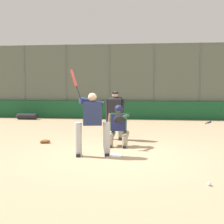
{
  "coord_description": "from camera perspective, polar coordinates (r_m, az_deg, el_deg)",
  "views": [
    {
      "loc": [
        -0.89,
        8.0,
        1.88
      ],
      "look_at": [
        0.16,
        -1.0,
        1.05
      ],
      "focal_mm": 50.0,
      "sensor_mm": 36.0,
      "label": 1
    }
  ],
  "objects": [
    {
      "name": "catcher_behind_plate",
      "position": [
        9.29,
        1.18,
        -2.4
      ],
      "size": [
        0.66,
        0.77,
        1.24
      ],
      "rotation": [
        0.0,
        0.0,
        -0.03
      ],
      "color": "gray",
      "rests_on": "ground_plane"
    },
    {
      "name": "baseball_loose",
      "position": [
        6.16,
        17.35,
        -12.43
      ],
      "size": [
        0.07,
        0.07,
        0.07
      ],
      "primitive_type": "sphere",
      "color": "white",
      "rests_on": "ground_plane"
    },
    {
      "name": "padding_wall",
      "position": [
        16.57,
        3.55,
        0.36
      ],
      "size": [
        20.76,
        0.18,
        0.95
      ],
      "primitive_type": "cube",
      "color": "#19512D",
      "rests_on": "ground_plane"
    },
    {
      "name": "backstop_fence",
      "position": [
        16.61,
        3.6,
        5.88
      ],
      "size": [
        21.26,
        0.08,
        3.97
      ],
      "color": "#515651",
      "rests_on": "ground_plane"
    },
    {
      "name": "home_plate_marker",
      "position": [
        8.26,
        0.31,
        -7.88
      ],
      "size": [
        0.43,
        0.43,
        0.01
      ],
      "primitive_type": "cube",
      "color": "white",
      "rests_on": "ground_plane"
    },
    {
      "name": "spare_bat_near_backstop",
      "position": [
        15.61,
        17.29,
        -1.79
      ],
      "size": [
        0.43,
        0.78,
        0.07
      ],
      "rotation": [
        0.0,
        0.0,
        4.24
      ],
      "color": "black",
      "rests_on": "ground_plane"
    },
    {
      "name": "umpire_home",
      "position": [
        10.41,
        0.6,
        -0.37
      ],
      "size": [
        0.66,
        0.41,
        1.61
      ],
      "rotation": [
        0.0,
        0.0,
        -0.05
      ],
      "color": "gray",
      "rests_on": "ground_plane"
    },
    {
      "name": "equipment_bag_dugout_side",
      "position": [
        16.93,
        -15.27,
        -0.79
      ],
      "size": [
        1.19,
        0.31,
        0.31
      ],
      "color": "black",
      "rests_on": "ground_plane"
    },
    {
      "name": "fielding_glove_on_dirt",
      "position": [
        10.12,
        -12.16,
        -5.27
      ],
      "size": [
        0.32,
        0.24,
        0.11
      ],
      "color": "brown",
      "rests_on": "ground_plane"
    },
    {
      "name": "ground_plane",
      "position": [
        8.26,
        0.31,
        -7.92
      ],
      "size": [
        160.0,
        160.0,
        0.0
      ],
      "primitive_type": "plane",
      "color": "tan"
    },
    {
      "name": "batter_at_plate",
      "position": [
        8.05,
        -3.67,
        -1.79
      ],
      "size": [
        1.13,
        0.59,
        2.25
      ],
      "rotation": [
        0.0,
        0.0,
        0.18
      ],
      "color": "#B7B7BC",
      "rests_on": "ground_plane"
    },
    {
      "name": "bleachers_beyond",
      "position": [
        19.14,
        6.08,
        1.03
      ],
      "size": [
        14.83,
        2.5,
        1.48
      ],
      "color": "slate",
      "rests_on": "ground_plane"
    }
  ]
}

